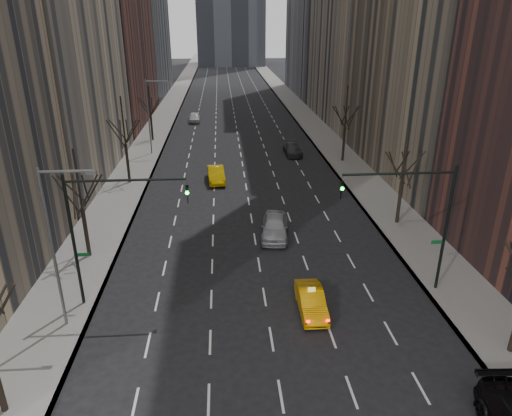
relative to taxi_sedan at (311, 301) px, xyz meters
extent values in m
cube|color=slate|center=(-14.80, 59.65, -0.60)|extent=(4.50, 320.00, 0.15)
cube|color=slate|center=(9.70, 59.65, -0.60)|extent=(4.50, 320.00, 0.15)
cylinder|color=black|center=(-13.74, -6.05, 4.49)|extent=(1.74, 0.72, 2.52)
cylinder|color=black|center=(-14.55, 7.65, 1.26)|extent=(0.28, 0.28, 3.57)
cylinder|color=black|center=(-14.55, 7.65, 5.17)|extent=(0.16, 0.16, 4.25)
cylinder|color=black|center=(-14.40, 8.50, 4.28)|extent=(0.42, 1.80, 2.52)
cylinder|color=black|center=(-13.74, 7.95, 4.28)|extent=(1.74, 0.72, 2.52)
cylinder|color=black|center=(-13.89, 7.10, 4.28)|extent=(1.46, 1.25, 2.52)
cylinder|color=black|center=(-14.70, 6.81, 4.28)|extent=(0.42, 1.80, 2.52)
cylinder|color=black|center=(-15.36, 7.36, 4.28)|extent=(1.74, 0.72, 2.52)
cylinder|color=black|center=(-15.21, 8.21, 4.28)|extent=(1.46, 1.25, 2.52)
cylinder|color=black|center=(-14.55, 23.65, 1.47)|extent=(0.28, 0.28, 3.99)
cylinder|color=black|center=(-14.55, 23.65, 5.84)|extent=(0.16, 0.16, 4.75)
cylinder|color=black|center=(-14.40, 24.50, 4.70)|extent=(0.42, 1.80, 2.52)
cylinder|color=black|center=(-13.74, 23.95, 4.70)|extent=(1.74, 0.72, 2.52)
cylinder|color=black|center=(-13.89, 23.10, 4.70)|extent=(1.46, 1.25, 2.52)
cylinder|color=black|center=(-14.70, 22.81, 4.70)|extent=(0.42, 1.80, 2.52)
cylinder|color=black|center=(-15.36, 23.36, 4.70)|extent=(1.74, 0.72, 2.52)
cylinder|color=black|center=(-15.21, 24.21, 4.70)|extent=(1.46, 1.25, 2.52)
cylinder|color=black|center=(-14.55, 41.65, 1.16)|extent=(0.28, 0.28, 3.36)
cylinder|color=black|center=(-14.55, 41.65, 4.84)|extent=(0.16, 0.16, 4.00)
cylinder|color=black|center=(-14.40, 42.50, 4.07)|extent=(0.42, 1.80, 2.52)
cylinder|color=black|center=(-13.74, 41.95, 4.07)|extent=(1.74, 0.72, 2.52)
cylinder|color=black|center=(-13.89, 41.10, 4.07)|extent=(1.46, 1.25, 2.52)
cylinder|color=black|center=(-14.70, 40.81, 4.07)|extent=(0.42, 1.80, 2.52)
cylinder|color=black|center=(-15.36, 41.36, 4.07)|extent=(1.74, 0.72, 2.52)
cylinder|color=black|center=(-15.21, 42.21, 4.07)|extent=(1.46, 1.25, 2.52)
cylinder|color=black|center=(8.79, -3.79, 4.49)|extent=(1.46, 1.25, 2.52)
cylinder|color=black|center=(9.45, 11.65, 1.26)|extent=(0.28, 0.28, 3.57)
cylinder|color=black|center=(9.45, 11.65, 5.17)|extent=(0.16, 0.16, 4.25)
cylinder|color=black|center=(9.60, 12.50, 4.28)|extent=(0.42, 1.80, 2.52)
cylinder|color=black|center=(10.26, 11.95, 4.28)|extent=(1.74, 0.72, 2.52)
cylinder|color=black|center=(10.11, 11.10, 4.28)|extent=(1.46, 1.25, 2.52)
cylinder|color=black|center=(9.30, 10.81, 4.28)|extent=(0.42, 1.80, 2.52)
cylinder|color=black|center=(8.64, 11.36, 4.28)|extent=(1.74, 0.72, 2.52)
cylinder|color=black|center=(8.79, 12.21, 4.28)|extent=(1.46, 1.25, 2.52)
cylinder|color=black|center=(9.45, 29.65, 1.47)|extent=(0.28, 0.28, 3.99)
cylinder|color=black|center=(9.45, 29.65, 5.84)|extent=(0.16, 0.16, 4.75)
cylinder|color=black|center=(9.60, 30.50, 4.70)|extent=(0.42, 1.80, 2.52)
cylinder|color=black|center=(10.26, 29.95, 4.70)|extent=(1.74, 0.72, 2.52)
cylinder|color=black|center=(10.11, 29.10, 4.70)|extent=(1.46, 1.25, 2.52)
cylinder|color=black|center=(9.30, 28.81, 4.70)|extent=(0.42, 1.80, 2.52)
cylinder|color=black|center=(8.64, 29.36, 4.70)|extent=(1.74, 0.72, 2.52)
cylinder|color=black|center=(8.79, 30.21, 4.70)|extent=(1.46, 1.25, 2.52)
cylinder|color=black|center=(-13.35, 1.65, 3.48)|extent=(0.18, 0.18, 8.00)
cylinder|color=black|center=(-10.10, 1.65, 7.08)|extent=(6.50, 0.14, 0.14)
imported|color=black|center=(-6.85, 1.65, 6.18)|extent=(0.18, 0.22, 1.10)
sphere|color=#0CFF33|center=(-6.85, 1.47, 6.33)|extent=(0.20, 0.20, 0.20)
cube|color=#0C5926|center=(-12.95, 1.65, 2.68)|extent=(0.70, 0.04, 0.22)
cylinder|color=black|center=(8.25, 1.65, 3.48)|extent=(0.18, 0.18, 8.00)
cylinder|color=black|center=(5.00, 1.65, 7.08)|extent=(6.50, 0.14, 0.14)
imported|color=black|center=(1.75, 1.65, 6.18)|extent=(0.18, 0.22, 1.10)
sphere|color=#0CFF33|center=(1.75, 1.47, 6.33)|extent=(0.20, 0.20, 0.20)
cube|color=#0C5926|center=(7.85, 1.65, 2.68)|extent=(0.70, 0.04, 0.22)
cylinder|color=slate|center=(-13.75, -0.35, 3.98)|extent=(0.16, 0.16, 9.00)
cylinder|color=slate|center=(-12.45, -0.35, 8.28)|extent=(2.60, 0.14, 0.14)
cube|color=slate|center=(-11.25, -0.35, 8.18)|extent=(0.50, 0.22, 0.15)
cylinder|color=slate|center=(-13.75, 34.65, 3.98)|extent=(0.16, 0.16, 9.00)
cylinder|color=slate|center=(-12.45, 34.65, 8.28)|extent=(2.60, 0.14, 0.14)
cube|color=slate|center=(-11.25, 34.65, 8.18)|extent=(0.50, 0.22, 0.15)
imported|color=#EB9C04|center=(0.00, 0.00, 0.00)|extent=(1.45, 4.09, 1.34)
imported|color=#AFB2B8|center=(-0.97, 10.00, 0.18)|extent=(2.69, 5.25, 1.71)
imported|color=#EBB604|center=(-5.60, 23.51, 0.10)|extent=(2.01, 4.82, 1.55)
imported|color=#313237|center=(3.94, 33.15, 0.03)|extent=(2.05, 4.90, 1.41)
imported|color=silver|center=(-9.35, 54.06, 0.08)|extent=(1.96, 4.49, 1.50)
camera|label=1|loc=(-4.87, -21.97, 15.04)|focal=32.00mm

